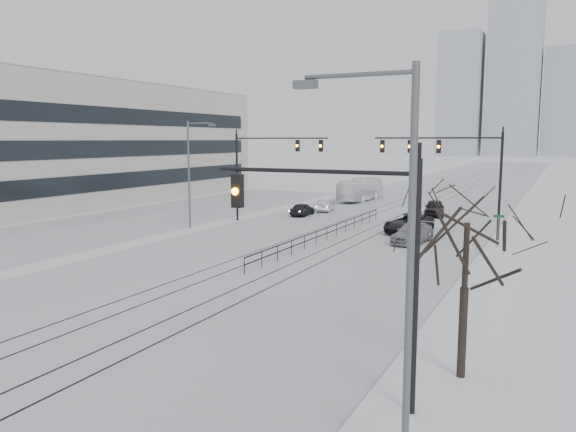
% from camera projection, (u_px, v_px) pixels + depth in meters
% --- Properties ---
extents(road, '(22.00, 260.00, 0.02)m').
position_uv_depth(road, '(421.00, 201.00, 68.54)').
color(road, silver).
rests_on(road, ground).
extents(sidewalk_east, '(5.00, 260.00, 0.16)m').
position_uv_depth(sidewalk_east, '(542.00, 206.00, 62.57)').
color(sidewalk_east, white).
rests_on(sidewalk_east, ground).
extents(curb, '(0.10, 260.00, 0.12)m').
position_uv_depth(curb, '(518.00, 205.00, 63.66)').
color(curb, gray).
rests_on(curb, ground).
extents(parking_strip, '(14.00, 60.00, 0.03)m').
position_uv_depth(parking_strip, '(158.00, 216.00, 55.18)').
color(parking_strip, silver).
rests_on(parking_strip, ground).
extents(tram_rails, '(5.30, 180.00, 0.01)m').
position_uv_depth(tram_rails, '(369.00, 223.00, 50.79)').
color(tram_rails, black).
rests_on(tram_rails, ground).
extents(office_building, '(20.20, 62.20, 14.11)m').
position_uv_depth(office_building, '(28.00, 143.00, 62.16)').
color(office_building, beige).
rests_on(office_building, ground).
extents(skyline, '(96.00, 48.00, 72.00)m').
position_uv_depth(skyline, '(546.00, 88.00, 251.71)').
color(skyline, '#A8AEB8').
rests_on(skyline, ground).
extents(traffic_mast_near, '(6.10, 0.37, 7.00)m').
position_uv_depth(traffic_mast_near, '(357.00, 247.00, 15.25)').
color(traffic_mast_near, black).
rests_on(traffic_mast_near, ground).
extents(traffic_mast_ne, '(9.60, 0.37, 8.00)m').
position_uv_depth(traffic_mast_ne, '(454.00, 163.00, 41.98)').
color(traffic_mast_ne, black).
rests_on(traffic_mast_ne, ground).
extents(traffic_mast_nw, '(9.10, 0.37, 8.00)m').
position_uv_depth(traffic_mast_nw, '(265.00, 161.00, 50.25)').
color(traffic_mast_nw, black).
rests_on(traffic_mast_nw, ground).
extents(street_light_east, '(2.73, 0.25, 9.00)m').
position_uv_depth(street_light_east, '(396.00, 249.00, 11.66)').
color(street_light_east, '#595B60').
rests_on(street_light_east, ground).
extents(street_light_west, '(2.73, 0.25, 9.00)m').
position_uv_depth(street_light_west, '(192.00, 167.00, 46.60)').
color(street_light_west, '#595B60').
rests_on(street_light_west, ground).
extents(bare_tree, '(4.40, 4.40, 6.10)m').
position_uv_depth(bare_tree, '(467.00, 240.00, 16.86)').
color(bare_tree, black).
rests_on(bare_tree, ground).
extents(median_fence, '(0.06, 24.00, 1.00)m').
position_uv_depth(median_fence, '(327.00, 233.00, 41.85)').
color(median_fence, black).
rests_on(median_fence, ground).
extents(street_sign, '(0.70, 0.06, 2.40)m').
position_uv_depth(street_sign, '(498.00, 226.00, 38.27)').
color(street_sign, '#595B60').
rests_on(street_sign, ground).
extents(sedan_sb_inner, '(1.73, 3.83, 1.28)m').
position_uv_depth(sedan_sb_inner, '(302.00, 209.00, 55.45)').
color(sedan_sb_inner, black).
rests_on(sedan_sb_inner, ground).
extents(sedan_sb_outer, '(2.09, 4.04, 1.27)m').
position_uv_depth(sedan_sb_outer, '(325.00, 205.00, 58.78)').
color(sedan_sb_outer, silver).
rests_on(sedan_sb_outer, ground).
extents(sedan_nb_front, '(3.40, 5.78, 1.51)m').
position_uv_depth(sedan_nb_front, '(409.00, 224.00, 45.21)').
color(sedan_nb_front, black).
rests_on(sedan_nb_front, ground).
extents(sedan_nb_right, '(2.49, 5.04, 1.41)m').
position_uv_depth(sedan_nb_right, '(413.00, 233.00, 40.80)').
color(sedan_nb_right, gray).
rests_on(sedan_nb_right, ground).
extents(sedan_nb_far, '(2.67, 4.89, 1.58)m').
position_uv_depth(sedan_nb_far, '(434.00, 208.00, 55.21)').
color(sedan_nb_far, black).
rests_on(sedan_nb_far, ground).
extents(box_truck, '(2.69, 9.90, 2.73)m').
position_uv_depth(box_truck, '(360.00, 190.00, 68.96)').
color(box_truck, white).
rests_on(box_truck, ground).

